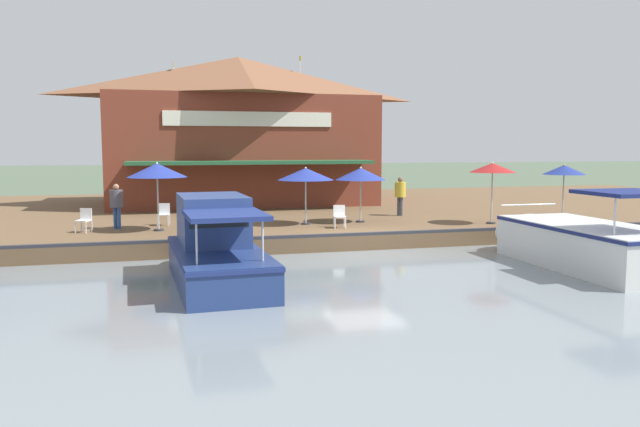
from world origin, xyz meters
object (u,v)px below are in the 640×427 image
patio_umbrella_mid_patio_right (361,174)px  patio_umbrella_mid_patio_left (564,170)px  waterfront_restaurant (239,129)px  patio_umbrella_near_quay_edge (493,168)px  cafe_chair_back_row_seat (84,219)px  cafe_chair_far_corner_seat (340,215)px  motorboat_second_along (215,249)px  motorboat_distant_upstream (576,241)px  person_at_quay_edge (117,201)px  patio_umbrella_back_row (157,170)px  cafe_chair_beside_entrance (164,213)px  patio_umbrella_by_entrance (306,174)px  person_mid_patio (400,191)px  tree_downstream_bank (307,118)px  cafe_chair_facing_river (225,211)px

patio_umbrella_mid_patio_right → patio_umbrella_mid_patio_left: bearing=86.6°
waterfront_restaurant → patio_umbrella_near_quay_edge: (11.99, 8.42, -1.78)m
patio_umbrella_mid_patio_right → cafe_chair_back_row_seat: patio_umbrella_mid_patio_right is taller
patio_umbrella_near_quay_edge → cafe_chair_far_corner_seat: size_ratio=2.88×
patio_umbrella_mid_patio_left → motorboat_second_along: patio_umbrella_mid_patio_left is taller
motorboat_distant_upstream → patio_umbrella_mid_patio_right: bearing=-150.3°
person_at_quay_edge → patio_umbrella_back_row: bearing=59.1°
person_at_quay_edge → motorboat_distant_upstream: bearing=60.0°
patio_umbrella_back_row → motorboat_distant_upstream: bearing=60.1°
cafe_chair_back_row_seat → person_at_quay_edge: (-0.63, 1.08, 0.57)m
cafe_chair_beside_entrance → cafe_chair_far_corner_seat: size_ratio=1.00×
cafe_chair_back_row_seat → person_at_quay_edge: 1.37m
patio_umbrella_back_row → person_at_quay_edge: bearing=-120.9°
patio_umbrella_by_entrance → cafe_chair_back_row_seat: size_ratio=2.65×
patio_umbrella_mid_patio_left → motorboat_distant_upstream: bearing=-33.3°
patio_umbrella_by_entrance → motorboat_second_along: size_ratio=0.34×
person_mid_patio → tree_downstream_bank: bearing=-173.5°
cafe_chair_facing_river → person_at_quay_edge: person_at_quay_edge is taller
person_at_quay_edge → tree_downstream_bank: bearing=142.2°
patio_umbrella_mid_patio_left → person_at_quay_edge: (-0.84, -18.45, -1.00)m
patio_umbrella_mid_patio_right → motorboat_distant_upstream: 8.97m
patio_umbrella_mid_patio_left → patio_umbrella_by_entrance: bearing=-91.9°
patio_umbrella_back_row → person_at_quay_edge: (-0.89, -1.48, -1.15)m
waterfront_restaurant → motorboat_second_along: 17.81m
patio_umbrella_near_quay_edge → patio_umbrella_back_row: size_ratio=0.98×
cafe_chair_back_row_seat → motorboat_distant_upstream: motorboat_distant_upstream is taller
patio_umbrella_mid_patio_right → cafe_chair_far_corner_seat: patio_umbrella_mid_patio_right is taller
cafe_chair_beside_entrance → cafe_chair_far_corner_seat: 6.85m
cafe_chair_beside_entrance → waterfront_restaurant: bearing=155.7°
cafe_chair_back_row_seat → tree_downstream_bank: (-14.15, 11.58, 4.33)m
cafe_chair_facing_river → tree_downstream_bank: 14.80m
tree_downstream_bank → patio_umbrella_back_row: bearing=-32.0°
cafe_chair_facing_river → motorboat_distant_upstream: motorboat_distant_upstream is taller
waterfront_restaurant → motorboat_distant_upstream: waterfront_restaurant is taller
waterfront_restaurant → cafe_chair_beside_entrance: size_ratio=16.74×
motorboat_second_along → patio_umbrella_mid_patio_right: bearing=136.9°
person_mid_patio → cafe_chair_far_corner_seat: bearing=-48.8°
patio_umbrella_mid_patio_right → tree_downstream_bank: bearing=175.5°
waterfront_restaurant → patio_umbrella_back_row: waterfront_restaurant is taller
cafe_chair_beside_entrance → patio_umbrella_mid_patio_right: bearing=82.8°
cafe_chair_beside_entrance → person_mid_patio: person_mid_patio is taller
patio_umbrella_by_entrance → person_mid_patio: size_ratio=1.32×
waterfront_restaurant → patio_umbrella_mid_patio_left: (10.76, 12.58, -1.94)m
cafe_chair_back_row_seat → cafe_chair_facing_river: size_ratio=1.00×
waterfront_restaurant → cafe_chair_beside_entrance: (9.25, -4.18, -3.51)m
patio_umbrella_mid_patio_left → cafe_chair_beside_entrance: patio_umbrella_mid_patio_left is taller
motorboat_second_along → tree_downstream_bank: bearing=159.9°
person_at_quay_edge → motorboat_second_along: (7.25, 2.92, -0.76)m
patio_umbrella_back_row → cafe_chair_beside_entrance: size_ratio=2.93×
patio_umbrella_mid_patio_right → patio_umbrella_by_entrance: (0.15, -2.31, 0.03)m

